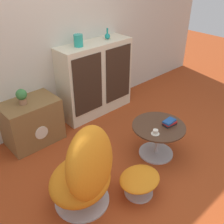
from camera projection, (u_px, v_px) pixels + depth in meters
name	position (u px, v px, depth m)	size (l,w,h in m)	color
ground_plane	(138.00, 171.00, 3.06)	(12.00, 12.00, 0.00)	#9E3D19
wall_back	(52.00, 32.00, 3.38)	(6.40, 0.06, 2.60)	beige
sideboard	(96.00, 79.00, 3.94)	(1.16, 0.39, 1.11)	beige
tv_console	(32.00, 122.00, 3.40)	(0.70, 0.47, 0.59)	brown
egg_chair	(85.00, 172.00, 2.46)	(0.87, 0.85, 0.93)	#B7B7BC
ottoman	(140.00, 180.00, 2.69)	(0.45, 0.38, 0.25)	#B7B7BC
coffee_table	(158.00, 136.00, 3.18)	(0.64, 0.64, 0.43)	#B7B7BC
vase_leftmost	(78.00, 41.00, 3.46)	(0.12, 0.12, 0.16)	teal
vase_inner_left	(107.00, 36.00, 3.77)	(0.08, 0.08, 0.16)	teal
potted_plant	(22.00, 96.00, 3.15)	(0.13, 0.13, 0.20)	#996B4C
teacup	(155.00, 132.00, 2.95)	(0.10, 0.10, 0.05)	silver
book_stack	(170.00, 123.00, 3.10)	(0.18, 0.12, 0.07)	black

